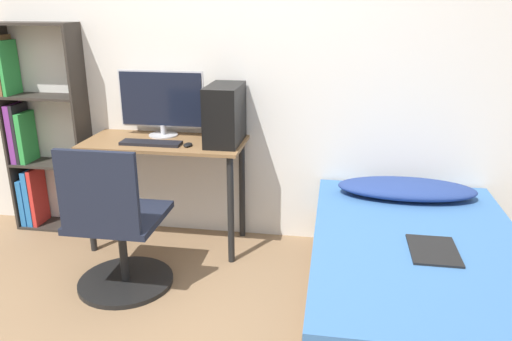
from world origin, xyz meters
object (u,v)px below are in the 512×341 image
Objects in this scene: keyboard at (151,143)px; pc_tower at (225,114)px; bed at (415,280)px; office_chair at (117,236)px; monitor at (161,102)px; bookshelf at (36,141)px.

pc_tower reaches higher than keyboard.
bed is at bearing -18.06° from keyboard.
monitor is at bearing 86.80° from office_chair.
bookshelf reaches higher than pc_tower.
bed is at bearing -0.24° from office_chair.
monitor is (1.00, 0.00, 0.33)m from bookshelf.
keyboard is at bearing -91.28° from monitor.
office_chair is 2.31× the size of pc_tower.
pc_tower is (1.48, -0.11, 0.28)m from bookshelf.
bookshelf is 3.79× the size of pc_tower.
monitor is (0.04, 0.78, 0.66)m from office_chair.
bed is 1.57m from pc_tower.
bookshelf is 1.28m from office_chair.
bed is (2.69, -0.78, -0.45)m from bookshelf.
bookshelf is 2.54× the size of monitor.
bed is at bearing -25.01° from monitor.
office_chair is 2.30× the size of keyboard.
office_chair is 0.52× the size of bed.
bed is 4.41× the size of keyboard.
bookshelf is at bearing -179.92° from monitor.
monitor is at bearing 167.20° from pc_tower.
monitor is 1.49× the size of keyboard.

